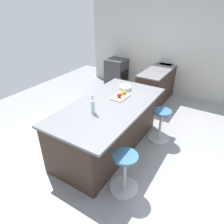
% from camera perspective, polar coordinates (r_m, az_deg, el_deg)
% --- Properties ---
extents(ground_plane, '(7.77, 7.77, 0.00)m').
position_cam_1_polar(ground_plane, '(4.09, 2.14, -8.78)').
color(ground_plane, gray).
extents(interior_partition_left, '(0.12, 5.35, 2.61)m').
position_cam_1_polar(interior_partition_left, '(6.12, 17.15, 16.77)').
color(interior_partition_left, beige).
rests_on(interior_partition_left, ground_plane).
extents(sink_cabinet, '(2.34, 0.60, 1.17)m').
position_cam_1_polar(sink_cabinet, '(6.07, 13.92, 8.64)').
color(sink_cabinet, '#38281E').
rests_on(sink_cabinet, ground_plane).
extents(oven_range, '(0.60, 0.61, 0.86)m').
position_cam_1_polar(oven_range, '(6.65, 1.32, 11.17)').
color(oven_range, '#38383D').
rests_on(oven_range, ground_plane).
extents(kitchen_island, '(2.34, 1.19, 0.93)m').
position_cam_1_polar(kitchen_island, '(3.76, -1.27, -3.86)').
color(kitchen_island, '#38281E').
rests_on(kitchen_island, ground_plane).
extents(stool_by_window, '(0.44, 0.44, 0.66)m').
position_cam_1_polar(stool_by_window, '(4.14, 13.52, -3.85)').
color(stool_by_window, '#B7B7BC').
rests_on(stool_by_window, ground_plane).
extents(stool_middle, '(0.44, 0.44, 0.66)m').
position_cam_1_polar(stool_middle, '(3.06, 3.62, -17.10)').
color(stool_middle, '#B7B7BC').
rests_on(stool_middle, ground_plane).
extents(cutting_board, '(0.36, 0.24, 0.02)m').
position_cam_1_polar(cutting_board, '(3.74, 2.32, 4.26)').
color(cutting_board, tan).
rests_on(cutting_board, kitchen_island).
extents(apple_red, '(0.08, 0.08, 0.08)m').
position_cam_1_polar(apple_red, '(3.69, 2.04, 4.76)').
color(apple_red, red).
rests_on(apple_red, cutting_board).
extents(apple_green, '(0.07, 0.07, 0.07)m').
position_cam_1_polar(apple_green, '(3.83, 3.61, 5.58)').
color(apple_green, '#609E2D').
rests_on(apple_green, cutting_board).
extents(apple_yellow, '(0.07, 0.07, 0.07)m').
position_cam_1_polar(apple_yellow, '(3.79, 2.69, 5.35)').
color(apple_yellow, gold).
rests_on(apple_yellow, cutting_board).
extents(water_bottle, '(0.06, 0.06, 0.31)m').
position_cam_1_polar(water_bottle, '(3.19, -5.44, 1.60)').
color(water_bottle, silver).
rests_on(water_bottle, kitchen_island).
extents(fruit_bowl, '(0.24, 0.24, 0.07)m').
position_cam_1_polar(fruit_bowl, '(4.09, 3.72, 6.96)').
color(fruit_bowl, silver).
rests_on(fruit_bowl, kitchen_island).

